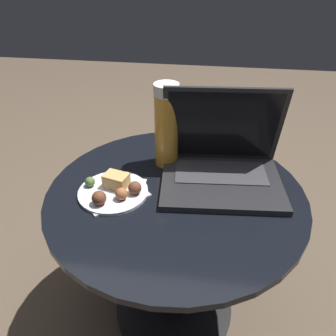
# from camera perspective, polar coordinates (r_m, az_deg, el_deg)

# --- Properties ---
(ground_plane) EXTENTS (6.00, 6.00, 0.00)m
(ground_plane) POSITION_cam_1_polar(r_m,az_deg,el_deg) (1.29, 1.01, -22.94)
(ground_plane) COLOR brown
(table) EXTENTS (0.70, 0.70, 0.53)m
(table) POSITION_cam_1_polar(r_m,az_deg,el_deg) (1.00, 1.22, -11.04)
(table) COLOR black
(table) RESTS_ON ground_plane
(napkin) EXTENTS (0.15, 0.11, 0.00)m
(napkin) POSITION_cam_1_polar(r_m,az_deg,el_deg) (0.92, -8.78, -3.24)
(napkin) COLOR white
(napkin) RESTS_ON table
(laptop) EXTENTS (0.35, 0.28, 0.26)m
(laptop) POSITION_cam_1_polar(r_m,az_deg,el_deg) (0.92, 9.33, 0.86)
(laptop) COLOR #232326
(laptop) RESTS_ON table
(beer_glass) EXTENTS (0.07, 0.07, 0.25)m
(beer_glass) POSITION_cam_1_polar(r_m,az_deg,el_deg) (0.95, -0.27, 7.34)
(beer_glass) COLOR gold
(beer_glass) RESTS_ON table
(snack_plate) EXTENTS (0.19, 0.19, 0.05)m
(snack_plate) POSITION_cam_1_polar(r_m,az_deg,el_deg) (0.89, -9.41, -3.74)
(snack_plate) COLOR silver
(snack_plate) RESTS_ON table
(fork) EXTENTS (0.13, 0.12, 0.00)m
(fork) POSITION_cam_1_polar(r_m,az_deg,el_deg) (0.86, -7.11, -5.90)
(fork) COLOR #B2B2B7
(fork) RESTS_ON table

